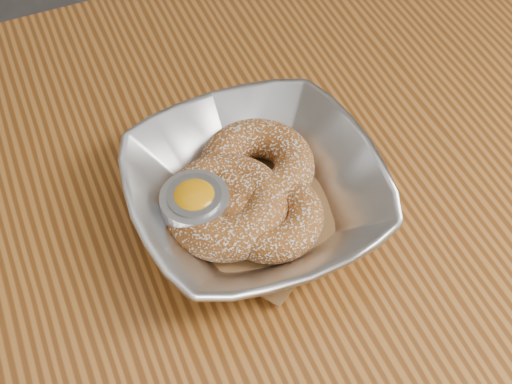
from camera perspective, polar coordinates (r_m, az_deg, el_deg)
name	(u,v)px	position (r m, az deg, el deg)	size (l,w,h in m)	color
table	(325,286)	(0.72, 5.55, -7.49)	(1.20, 0.80, 0.75)	brown
serving_bowl	(256,194)	(0.62, 0.00, -0.18)	(0.22, 0.22, 0.05)	silver
parchment	(256,207)	(0.63, 0.00, -1.17)	(0.14, 0.14, 0.00)	brown
donut_back	(257,166)	(0.64, 0.08, 2.10)	(0.10, 0.10, 0.04)	brown
donut_front	(270,216)	(0.60, 1.17, -1.94)	(0.09, 0.09, 0.03)	brown
donut_extra	(225,206)	(0.61, -2.46, -1.12)	(0.11, 0.11, 0.04)	brown
ramekin	(196,208)	(0.60, -4.86, -1.31)	(0.06, 0.06, 0.05)	silver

